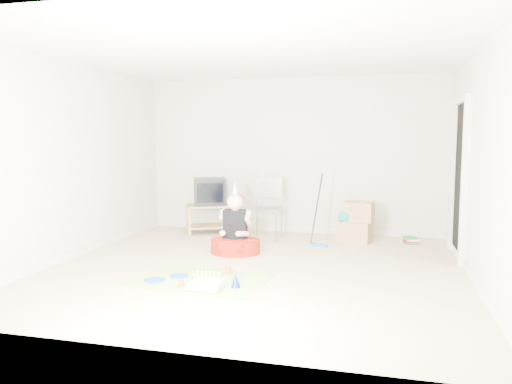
% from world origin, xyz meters
% --- Properties ---
extents(ground, '(5.00, 5.00, 0.00)m').
position_xyz_m(ground, '(0.00, 0.00, 0.00)').
color(ground, beige).
rests_on(ground, ground).
extents(doorway_recess, '(0.02, 0.90, 2.05)m').
position_xyz_m(doorway_recess, '(2.48, 1.20, 1.02)').
color(doorway_recess, black).
rests_on(doorway_recess, ground).
extents(tv_stand, '(0.90, 0.76, 0.48)m').
position_xyz_m(tv_stand, '(-1.32, 2.05, 0.28)').
color(tv_stand, olive).
rests_on(tv_stand, ground).
extents(crt_tv, '(0.64, 0.59, 0.45)m').
position_xyz_m(crt_tv, '(-1.32, 2.05, 0.70)').
color(crt_tv, black).
rests_on(crt_tv, tv_stand).
extents(folding_chair, '(0.47, 0.45, 1.00)m').
position_xyz_m(folding_chair, '(-0.29, 1.78, 0.49)').
color(folding_chair, gray).
rests_on(folding_chair, ground).
extents(cardboard_boxes, '(0.57, 0.47, 0.62)m').
position_xyz_m(cardboard_boxes, '(1.11, 1.90, 0.30)').
color(cardboard_boxes, '#AA8152').
rests_on(cardboard_boxes, ground).
extents(floor_mop, '(0.28, 0.34, 1.06)m').
position_xyz_m(floor_mop, '(0.60, 1.47, 0.26)').
color(floor_mop, blue).
rests_on(floor_mop, ground).
extents(book_pile, '(0.23, 0.26, 0.11)m').
position_xyz_m(book_pile, '(1.93, 2.01, 0.05)').
color(book_pile, '#277535').
rests_on(book_pile, ground).
extents(seated_woman, '(0.71, 0.71, 1.00)m').
position_xyz_m(seated_woman, '(-0.48, 0.73, 0.22)').
color(seated_woman, '#A91C0F').
rests_on(seated_woman, ground).
extents(party_mat, '(1.57, 1.20, 0.01)m').
position_xyz_m(party_mat, '(-0.48, -0.65, 0.00)').
color(party_mat, '#DC2E6D').
rests_on(party_mat, ground).
extents(birthday_cake, '(0.34, 0.28, 0.15)m').
position_xyz_m(birthday_cake, '(-0.29, -0.97, 0.05)').
color(birthday_cake, silver).
rests_on(birthday_cake, party_mat).
extents(blue_plate_near, '(0.28, 0.28, 0.01)m').
position_xyz_m(blue_plate_near, '(-0.76, -0.59, 0.01)').
color(blue_plate_near, blue).
rests_on(blue_plate_near, party_mat).
extents(blue_plate_far, '(0.26, 0.26, 0.01)m').
position_xyz_m(blue_plate_far, '(-0.96, -0.82, 0.01)').
color(blue_plate_far, blue).
rests_on(blue_plate_far, party_mat).
extents(orange_cup_near, '(0.07, 0.07, 0.08)m').
position_xyz_m(orange_cup_near, '(-0.25, -0.35, 0.05)').
color(orange_cup_near, '#CA5216').
rests_on(orange_cup_near, party_mat).
extents(orange_cup_far, '(0.07, 0.07, 0.07)m').
position_xyz_m(orange_cup_far, '(-0.58, -0.97, 0.04)').
color(orange_cup_far, '#CA5216').
rests_on(orange_cup_far, party_mat).
extents(blue_party_hat, '(0.14, 0.14, 0.15)m').
position_xyz_m(blue_party_hat, '(-0.01, -0.84, 0.08)').
color(blue_party_hat, '#1922B3').
rests_on(blue_party_hat, party_mat).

